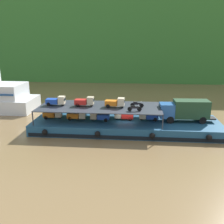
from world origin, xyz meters
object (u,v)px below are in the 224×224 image
object	(u,v)px
mini_truck_lower_bow	(148,116)
mini_truck_upper_stern	(56,101)
mini_truck_lower_aft	(77,115)
cargo_barge	(126,125)
motorcycle_upper_port	(134,108)
covered_lorry	(185,110)
mini_truck_upper_fore	(115,103)
mini_truck_lower_mid	(100,116)
motorcycle_upper_centre	(137,104)
mini_truck_lower_fore	(124,115)
mini_truck_upper_mid	(85,101)
mini_truck_lower_stern	(53,114)

from	to	relation	value
mini_truck_lower_bow	mini_truck_upper_stern	size ratio (longest dim) A/B	1.01
mini_truck_lower_aft	mini_truck_upper_stern	size ratio (longest dim) A/B	1.01
cargo_barge	motorcycle_upper_port	distance (m)	4.00
covered_lorry	mini_truck_upper_fore	world-z (taller)	mini_truck_upper_fore
mini_truck_lower_mid	motorcycle_upper_centre	size ratio (longest dim) A/B	1.45
mini_truck_lower_fore	cargo_barge	bearing A→B (deg)	-43.36
cargo_barge	motorcycle_upper_centre	bearing A→B (deg)	1.27
mini_truck_lower_fore	motorcycle_upper_centre	xyz separation A→B (m)	(1.87, -0.30, 1.74)
covered_lorry	mini_truck_upper_mid	xyz separation A→B (m)	(-14.36, -0.33, 1.00)
motorcycle_upper_port	mini_truck_lower_fore	bearing A→B (deg)	122.04
mini_truck_upper_fore	cargo_barge	bearing A→B (deg)	10.77
mini_truck_lower_stern	mini_truck_upper_mid	world-z (taller)	mini_truck_upper_mid
mini_truck_upper_mid	mini_truck_lower_fore	bearing A→B (deg)	3.59
mini_truck_lower_fore	mini_truck_upper_fore	distance (m)	2.41
mini_truck_lower_aft	mini_truck_upper_stern	distance (m)	3.70
mini_truck_lower_stern	mini_truck_lower_fore	xyz separation A→B (m)	(10.42, 0.35, 0.00)
mini_truck_lower_aft	motorcycle_upper_port	xyz separation A→B (m)	(8.29, -1.88, 1.74)
mini_truck_upper_mid	cargo_barge	bearing A→B (deg)	0.18
mini_truck_upper_mid	motorcycle_upper_port	size ratio (longest dim) A/B	1.44
mini_truck_lower_stern	motorcycle_upper_port	xyz separation A→B (m)	(11.96, -2.11, 1.74)
mini_truck_lower_aft	motorcycle_upper_centre	xyz separation A→B (m)	(8.63, 0.27, 1.74)
mini_truck_upper_mid	mini_truck_upper_fore	bearing A→B (deg)	-3.57
mini_truck_lower_aft	mini_truck_lower_stern	bearing A→B (deg)	176.49
mini_truck_upper_fore	mini_truck_upper_stern	bearing A→B (deg)	178.16
mini_truck_lower_aft	mini_truck_lower_fore	bearing A→B (deg)	4.86
mini_truck_lower_bow	cargo_barge	bearing A→B (deg)	-172.70
mini_truck_lower_stern	motorcycle_upper_centre	bearing A→B (deg)	0.23
mini_truck_lower_aft	mini_truck_upper_mid	distance (m)	2.31
covered_lorry	mini_truck_lower_fore	distance (m)	8.79
mini_truck_lower_stern	mini_truck_upper_fore	bearing A→B (deg)	-1.74
mini_truck_lower_stern	mini_truck_upper_stern	size ratio (longest dim) A/B	1.01
cargo_barge	mini_truck_upper_fore	world-z (taller)	mini_truck_upper_fore
covered_lorry	mini_truck_lower_stern	bearing A→B (deg)	-179.01
covered_lorry	mini_truck_lower_mid	size ratio (longest dim) A/B	2.88
mini_truck_upper_mid	mini_truck_lower_aft	bearing A→B (deg)	-168.92
mini_truck_upper_stern	motorcycle_upper_port	size ratio (longest dim) A/B	1.45
mini_truck_lower_stern	motorcycle_upper_port	bearing A→B (deg)	-9.99
mini_truck_lower_mid	motorcycle_upper_port	xyz separation A→B (m)	(4.98, -1.69, 1.74)
mini_truck_lower_aft	motorcycle_upper_port	distance (m)	8.68
mini_truck_lower_bow	motorcycle_upper_port	bearing A→B (deg)	-128.58
covered_lorry	mini_truck_lower_aft	size ratio (longest dim) A/B	2.87
mini_truck_lower_aft	mini_truck_lower_mid	distance (m)	3.32
mini_truck_lower_bow	mini_truck_upper_mid	bearing A→B (deg)	-177.33
covered_lorry	mini_truck_upper_stern	world-z (taller)	mini_truck_upper_stern
mini_truck_lower_aft	motorcycle_upper_centre	size ratio (longest dim) A/B	1.46
mini_truck_lower_aft	mini_truck_lower_fore	distance (m)	6.78
mini_truck_lower_mid	mini_truck_upper_stern	distance (m)	6.74
mini_truck_upper_stern	motorcycle_upper_port	world-z (taller)	mini_truck_upper_stern
cargo_barge	mini_truck_lower_bow	bearing A→B (deg)	7.30
mini_truck_lower_bow	mini_truck_upper_mid	distance (m)	9.41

